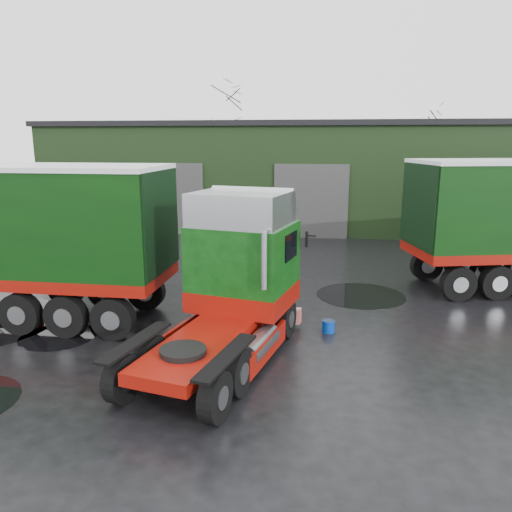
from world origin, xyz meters
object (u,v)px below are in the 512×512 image
Objects in this scene: wash_bucket at (328,326)px; warehouse at (315,173)px; tree_back_b at (417,159)px; hero_tractor at (214,284)px; tree_back_a at (226,146)px.

warehouse is at bearing 93.10° from wash_bucket.
tree_back_b is at bearing 76.97° from wash_bucket.
tree_back_b is (9.58, 32.38, 1.74)m from hero_tractor.
warehouse is 22.46m from hero_tractor.
hero_tractor is at bearing -94.04° from warehouse.
tree_back_a is at bearing 106.89° from wash_bucket.
tree_back_b is at bearing 85.68° from hero_tractor.
hero_tractor is 33.81m from tree_back_b.
tree_back_a is 1.27× the size of tree_back_b.
hero_tractor is 0.68× the size of tree_back_a.
wash_bucket is (1.08, -19.90, -2.99)m from warehouse.
warehouse is 4.32× the size of tree_back_b.
wash_bucket is at bearing -86.90° from warehouse.
warehouse is 5.01× the size of hero_tractor.
wash_bucket is 0.05× the size of tree_back_b.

